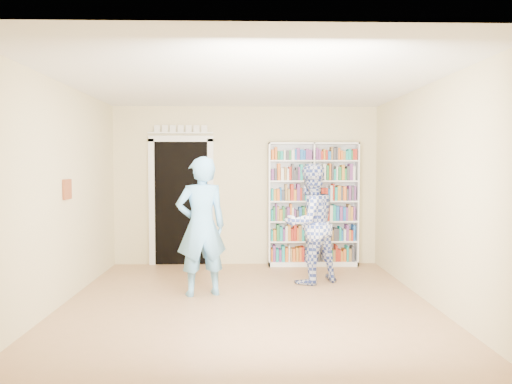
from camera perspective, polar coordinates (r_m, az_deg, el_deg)
floor at (r=6.27m, az=-1.06°, el=-12.64°), size 5.00×5.00×0.00m
ceiling at (r=6.12m, az=-1.08°, el=12.49°), size 5.00×5.00×0.00m
wall_back at (r=8.55m, az=-1.19°, el=0.72°), size 4.50×0.00×4.50m
wall_left at (r=6.44m, az=-21.52°, el=-0.24°), size 0.00×5.00×5.00m
wall_right at (r=6.47m, az=19.29°, el=-0.18°), size 0.00×5.00×5.00m
bookshelf at (r=8.49m, az=6.54°, el=-1.34°), size 1.51×0.28×2.08m
doorway at (r=8.60m, az=-8.54°, el=-0.44°), size 1.10×0.08×2.43m
wall_art at (r=6.62m, az=-20.77°, el=0.29°), size 0.03×0.25×0.25m
man_blue at (r=6.54m, az=-6.27°, el=-3.91°), size 0.76×0.61×1.81m
man_plaid at (r=7.23m, az=6.20°, el=-3.60°), size 1.05×0.98×1.72m
paper_sheet at (r=7.05m, az=6.91°, el=-2.33°), size 0.22×0.05×0.31m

